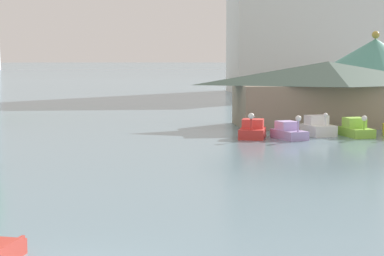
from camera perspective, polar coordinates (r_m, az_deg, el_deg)
name	(u,v)px	position (r m, az deg, el deg)	size (l,w,h in m)	color
pedal_boat_red	(253,130)	(42.20, 5.30, -0.21)	(2.21, 2.84, 1.71)	red
pedal_boat_lavender	(289,132)	(42.15, 8.44, -0.32)	(2.02, 2.91, 1.59)	#B299D8
pedal_boat_white	(318,127)	(44.27, 10.94, 0.04)	(2.03, 2.57, 1.59)	white
pedal_boat_lime	(356,129)	(44.29, 14.11, -0.09)	(1.73, 2.82, 1.48)	#8CCC3F
boathouse	(328,92)	(50.77, 11.74, 3.09)	(14.80, 6.88, 4.90)	gray
green_roof_pavilion	(375,72)	(61.95, 15.65, 4.76)	(11.12, 11.12, 7.61)	#993328
background_building_block	(302,22)	(103.06, 9.55, 9.12)	(22.09, 12.29, 21.52)	silver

